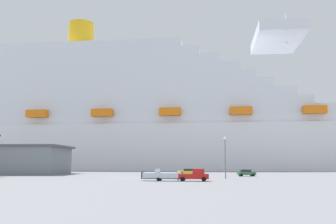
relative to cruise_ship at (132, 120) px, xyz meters
name	(u,v)px	position (x,y,z in m)	size (l,w,h in m)	color
ground_plane	(135,174)	(5.71, -47.84, -20.49)	(600.00, 600.00, 0.00)	gray
cruise_ship	(132,120)	(0.00, 0.00, 0.00)	(222.42, 52.34, 67.38)	white
pickup_truck	(194,175)	(20.28, -90.10, -19.45)	(5.81, 2.86, 2.20)	red
small_boat_on_trailer	(165,176)	(15.04, -89.41, -19.53)	(8.97, 2.92, 2.15)	#595960
street_lamp	(225,152)	(27.05, -81.39, -15.06)	(0.56, 0.56, 8.39)	slate
parked_car_green_wagon	(246,173)	(33.88, -67.33, -19.66)	(4.32, 2.24, 1.58)	#2D723F
parked_car_yellow_taxi	(188,172)	(20.59, -57.52, -19.66)	(4.82, 2.21, 1.58)	yellow
parked_car_white_van	(7,172)	(-27.15, -57.21, -19.66)	(4.52, 2.26, 1.58)	white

